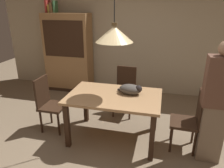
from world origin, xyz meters
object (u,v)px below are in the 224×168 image
Objects in this scene: chair_right_side at (191,118)px; dining_table at (114,101)px; book_red_tall at (48,6)px; book_brown_thick at (53,8)px; book_yellow_short at (50,8)px; cat_sleeping at (131,89)px; chair_left_side at (49,102)px; pendant_lamp at (114,34)px; hutch_bookcase at (69,54)px; book_green_slim at (55,7)px; person_standing at (216,105)px; chair_far_back at (125,89)px.

dining_table is at bearing 179.85° from chair_right_side.
book_brown_thick is at bearing 0.00° from book_red_tall.
book_yellow_short is at bearing 0.00° from book_red_tall.
cat_sleeping is 1.96× the size of book_yellow_short.
cat_sleeping is at bearing 172.50° from chair_right_side.
book_brown_thick reaches higher than chair_left_side.
pendant_lamp is 2.71m from book_red_tall.
hutch_bookcase is (-1.80, 1.68, 0.06)m from cat_sleeping.
pendant_lamp reaches higher than book_green_slim.
book_yellow_short is (-1.94, 1.80, 0.28)m from pendant_lamp.
person_standing is at bearing -30.56° from book_yellow_short.
person_standing reaches higher than chair_right_side.
hutch_bookcase is (-0.44, 1.80, 0.38)m from chair_left_side.
cat_sleeping is 3.03m from book_red_tall.
person_standing is (1.37, -1.04, 0.32)m from chair_far_back.
book_brown_thick is 0.92× the size of book_green_slim.
book_brown_thick is at bearing 141.38° from cat_sleeping.
book_green_slim is (0.19, 0.00, -0.01)m from book_red_tall.
book_yellow_short is 0.83× the size of book_brown_thick.
chair_left_side is 0.50× the size of hutch_bookcase.
cat_sleeping is (1.37, 0.11, 0.32)m from chair_left_side.
hutch_bookcase is 9.25× the size of book_yellow_short.
pendant_lamp is at bearing -48.91° from hutch_bookcase.
person_standing is at bearing -6.72° from dining_table.
chair_right_side is 0.56× the size of person_standing.
pendant_lamp is 5.42× the size of book_brown_thick.
book_brown_thick reaches higher than chair_right_side.
book_brown_thick reaches higher than hutch_bookcase.
dining_table is 1.51× the size of chair_left_side.
person_standing reaches higher than chair_far_back.
book_yellow_short is (-2.18, 1.68, 1.11)m from cat_sleeping.
book_red_tall is (-2.23, 1.68, 1.16)m from cat_sleeping.
dining_table is at bearing -42.00° from book_red_tall.
chair_right_side is 0.72× the size of pendant_lamp.
hutch_bookcase is 1.12× the size of person_standing.
book_yellow_short is at bearing 180.00° from book_green_slim.
chair_right_side is 3.74m from book_green_slim.
cat_sleeping is at bearing -39.44° from book_green_slim.
chair_right_side is at bearing -0.15° from dining_table.
cat_sleeping is 1.63× the size of book_brown_thick.
chair_right_side is 2.26m from chair_left_side.
chair_right_side is 0.44m from person_standing.
chair_far_back is at bearing -24.66° from book_red_tall.
dining_table is 2.94m from book_yellow_short.
chair_far_back reaches higher than cat_sleeping.
cat_sleeping is 0.88m from pendant_lamp.
hutch_bookcase reaches higher than chair_left_side.
pendant_lamp is (-0.01, -0.88, 1.15)m from chair_far_back.
dining_table is 0.76× the size of hutch_bookcase.
book_red_tall reaches higher than cat_sleeping.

